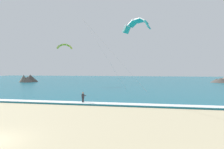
{
  "coord_description": "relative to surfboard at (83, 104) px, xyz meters",
  "views": [
    {
      "loc": [
        10.81,
        -11.61,
        4.85
      ],
      "look_at": [
        5.0,
        18.72,
        4.12
      ],
      "focal_mm": 32.84,
      "sensor_mm": 36.0,
      "label": 1
    }
  ],
  "objects": [
    {
      "name": "sea",
      "position": [
        -1.36,
        58.81,
        0.07
      ],
      "size": [
        200.0,
        120.0,
        0.2
      ],
      "primitive_type": "cube",
      "color": "#146075",
      "rests_on": "ground"
    },
    {
      "name": "surf_foam",
      "position": [
        -1.36,
        -0.19,
        0.19
      ],
      "size": [
        200.0,
        1.73,
        0.04
      ],
      "primitive_type": "cube",
      "color": "white",
      "rests_on": "sea"
    },
    {
      "name": "surfboard",
      "position": [
        0.0,
        0.0,
        0.0
      ],
      "size": [
        0.96,
        1.46,
        0.09
      ],
      "color": "white",
      "rests_on": "ground"
    },
    {
      "name": "kitesurfer",
      "position": [
        0.01,
        0.02,
        0.91
      ],
      "size": [
        0.65,
        0.65,
        1.69
      ],
      "color": "#232328",
      "rests_on": "ground"
    },
    {
      "name": "kite_primary",
      "position": [
        7.05,
        7.91,
        12.62
      ],
      "size": [
        9.56,
        9.72,
        12.43
      ],
      "color": "teal"
    },
    {
      "name": "kite_distant",
      "position": [
        -16.98,
        32.23,
        12.21
      ],
      "size": [
        4.52,
        2.55,
        1.75
      ],
      "color": "yellow"
    },
    {
      "name": "headland_left",
      "position": [
        -36.07,
        42.21,
        1.37
      ],
      "size": [
        6.18,
        7.45,
        2.94
      ],
      "color": "#47423D",
      "rests_on": "ground"
    }
  ]
}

